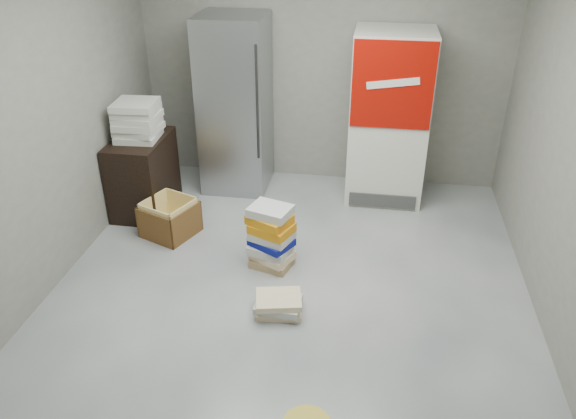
% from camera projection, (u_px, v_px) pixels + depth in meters
% --- Properties ---
extents(ground, '(5.00, 5.00, 0.00)m').
position_uv_depth(ground, '(286.00, 306.00, 4.59)').
color(ground, '#B2B2AD').
rests_on(ground, ground).
extents(room_shell, '(4.04, 5.04, 2.82)m').
position_uv_depth(room_shell, '(286.00, 92.00, 3.71)').
color(room_shell, gray).
rests_on(room_shell, ground).
extents(steel_fridge, '(0.70, 0.72, 1.90)m').
position_uv_depth(steel_fridge, '(235.00, 105.00, 6.09)').
color(steel_fridge, '#A2A5AA').
rests_on(steel_fridge, ground).
extents(coke_cooler, '(0.80, 0.73, 1.80)m').
position_uv_depth(coke_cooler, '(389.00, 118.00, 5.88)').
color(coke_cooler, silver).
rests_on(coke_cooler, ground).
extents(wood_shelf, '(0.50, 0.80, 0.80)m').
position_uv_depth(wood_shelf, '(144.00, 175.00, 5.84)').
color(wood_shelf, black).
rests_on(wood_shelf, ground).
extents(supply_box_stack, '(0.44, 0.44, 0.39)m').
position_uv_depth(supply_box_stack, '(137.00, 120.00, 5.55)').
color(supply_box_stack, silver).
rests_on(supply_box_stack, wood_shelf).
extents(phonebook_stack_main, '(0.45, 0.42, 0.59)m').
position_uv_depth(phonebook_stack_main, '(271.00, 237.00, 4.96)').
color(phonebook_stack_main, tan).
rests_on(phonebook_stack_main, ground).
extents(phonebook_stack_side, '(0.40, 0.35, 0.16)m').
position_uv_depth(phonebook_stack_side, '(279.00, 304.00, 4.48)').
color(phonebook_stack_side, beige).
rests_on(phonebook_stack_side, ground).
extents(cardboard_box, '(0.59, 0.59, 0.37)m').
position_uv_depth(cardboard_box, '(170.00, 220.00, 5.51)').
color(cardboard_box, yellow).
rests_on(cardboard_box, ground).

